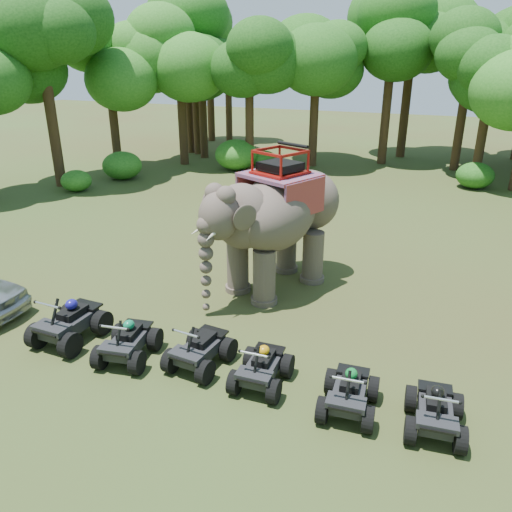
{
  "coord_description": "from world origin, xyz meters",
  "views": [
    {
      "loc": [
        4.69,
        -10.5,
        7.07
      ],
      "look_at": [
        0.0,
        1.2,
        1.9
      ],
      "focal_mm": 35.0,
      "sensor_mm": 36.0,
      "label": 1
    }
  ],
  "objects": [
    {
      "name": "atv_1",
      "position": [
        -2.16,
        -1.9,
        0.61
      ],
      "size": [
        1.43,
        1.8,
        1.21
      ],
      "primitive_type": null,
      "rotation": [
        0.0,
        0.0,
        0.16
      ],
      "color": "black",
      "rests_on": "ground"
    },
    {
      "name": "tree_40",
      "position": [
        -13.08,
        27.87,
        3.86
      ],
      "size": [
        5.4,
        5.4,
        7.72
      ],
      "primitive_type": null,
      "color": "#195114",
      "rests_on": "ground"
    },
    {
      "name": "ground",
      "position": [
        0.0,
        0.0,
        0.0
      ],
      "size": [
        110.0,
        110.0,
        0.0
      ],
      "primitive_type": "plane",
      "color": "#47381E",
      "rests_on": "ground"
    },
    {
      "name": "tree_34",
      "position": [
        -14.98,
        28.36,
        5.09
      ],
      "size": [
        7.13,
        7.13,
        10.18
      ],
      "primitive_type": null,
      "color": "#195114",
      "rests_on": "ground"
    },
    {
      "name": "tree_35",
      "position": [
        -13.27,
        22.72,
        5.01
      ],
      "size": [
        7.02,
        7.02,
        10.03
      ],
      "primitive_type": null,
      "color": "#195114",
      "rests_on": "ground"
    },
    {
      "name": "tree_32",
      "position": [
        0.9,
        27.17,
        5.23
      ],
      "size": [
        7.33,
        7.33,
        10.47
      ],
      "primitive_type": null,
      "color": "#195114",
      "rests_on": "ground"
    },
    {
      "name": "atv_3",
      "position": [
        1.28,
        -1.65,
        0.58
      ],
      "size": [
        1.18,
        1.59,
        1.15
      ],
      "primitive_type": null,
      "rotation": [
        0.0,
        0.0,
        0.03
      ],
      "color": "black",
      "rests_on": "ground"
    },
    {
      "name": "tree_29",
      "position": [
        -4.21,
        21.81,
        4.37
      ],
      "size": [
        6.12,
        6.12,
        8.74
      ],
      "primitive_type": null,
      "color": "#195114",
      "rests_on": "ground"
    },
    {
      "name": "tree_1",
      "position": [
        4.67,
        23.97,
        4.23
      ],
      "size": [
        5.92,
        5.92,
        8.46
      ],
      "primitive_type": null,
      "color": "#195114",
      "rests_on": "ground"
    },
    {
      "name": "tree_26",
      "position": [
        -15.55,
        16.0,
        4.04
      ],
      "size": [
        5.65,
        5.65,
        8.08
      ],
      "primitive_type": null,
      "color": "#195114",
      "rests_on": "ground"
    },
    {
      "name": "elephant",
      "position": [
        -0.19,
        3.41,
        2.25
      ],
      "size": [
        4.34,
        5.85,
        4.5
      ],
      "primitive_type": null,
      "rotation": [
        0.0,
        0.0,
        -0.42
      ],
      "color": "#4D4038",
      "rests_on": "ground"
    },
    {
      "name": "tree_28",
      "position": [
        -7.6,
        19.08,
        3.86
      ],
      "size": [
        5.4,
        5.4,
        7.71
      ],
      "primitive_type": null,
      "color": "#195114",
      "rests_on": "ground"
    },
    {
      "name": "tree_0",
      "position": [
        0.0,
        24.28,
        4.79
      ],
      "size": [
        6.71,
        6.71,
        9.59
      ],
      "primitive_type": null,
      "color": "#195114",
      "rests_on": "ground"
    },
    {
      "name": "atv_4",
      "position": [
        3.31,
        -1.8,
        0.58
      ],
      "size": [
        1.26,
        1.65,
        1.17
      ],
      "primitive_type": null,
      "rotation": [
        0.0,
        0.0,
        0.07
      ],
      "color": "black",
      "rests_on": "ground"
    },
    {
      "name": "atv_5",
      "position": [
        5.03,
        -1.74,
        0.57
      ],
      "size": [
        1.27,
        1.65,
        1.15
      ],
      "primitive_type": null,
      "rotation": [
        0.0,
        0.0,
        0.1
      ],
      "color": "black",
      "rests_on": "ground"
    },
    {
      "name": "tree_33",
      "position": [
        -12.17,
        21.58,
        4.31
      ],
      "size": [
        6.03,
        6.03,
        8.62
      ],
      "primitive_type": null,
      "color": "#195114",
      "rests_on": "ground"
    },
    {
      "name": "atv_0",
      "position": [
        -4.08,
        -1.75,
        0.69
      ],
      "size": [
        1.41,
        1.89,
        1.37
      ],
      "primitive_type": null,
      "rotation": [
        0.0,
        0.0,
        -0.03
      ],
      "color": "black",
      "rests_on": "ground"
    },
    {
      "name": "tree_39",
      "position": [
        5.92,
        21.59,
        3.93
      ],
      "size": [
        5.5,
        5.5,
        7.86
      ],
      "primitive_type": null,
      "color": "#195114",
      "rests_on": "ground"
    },
    {
      "name": "atv_2",
      "position": [
        -0.37,
        -1.5,
        0.6
      ],
      "size": [
        1.34,
        1.74,
        1.21
      ],
      "primitive_type": null,
      "rotation": [
        0.0,
        0.0,
        -0.1
      ],
      "color": "black",
      "rests_on": "ground"
    },
    {
      "name": "tree_25",
      "position": [
        -15.97,
        11.22,
        4.58
      ],
      "size": [
        6.42,
        6.42,
        9.17
      ],
      "primitive_type": null,
      "color": "#195114",
      "rests_on": "ground"
    },
    {
      "name": "tree_36",
      "position": [
        -14.0,
        22.91,
        3.66
      ],
      "size": [
        5.12,
        5.12,
        7.32
      ],
      "primitive_type": null,
      "color": "#195114",
      "rests_on": "ground"
    },
    {
      "name": "tree_27",
      "position": [
        -12.39,
        19.06,
        4.47
      ],
      "size": [
        6.25,
        6.25,
        8.93
      ],
      "primitive_type": null,
      "color": "#195114",
      "rests_on": "ground"
    }
  ]
}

